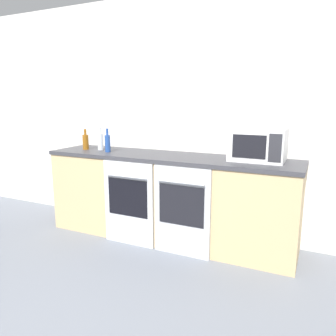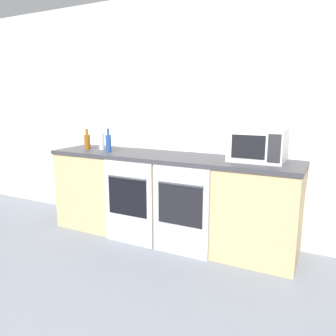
{
  "view_description": "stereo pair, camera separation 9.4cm",
  "coord_description": "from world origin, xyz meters",
  "px_view_note": "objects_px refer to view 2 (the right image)",
  "views": [
    {
      "loc": [
        1.44,
        -0.94,
        1.48
      ],
      "look_at": [
        -0.0,
        2.11,
        0.78
      ],
      "focal_mm": 35.0,
      "sensor_mm": 36.0,
      "label": 1
    },
    {
      "loc": [
        1.52,
        -0.9,
        1.48
      ],
      "look_at": [
        -0.0,
        2.11,
        0.78
      ],
      "focal_mm": 35.0,
      "sensor_mm": 36.0,
      "label": 2
    }
  ],
  "objects_px": {
    "microwave": "(258,145)",
    "bottle_blue": "(108,143)",
    "oven_right": "(181,211)",
    "bottle_amber": "(87,141)",
    "bottle_clear": "(102,141)",
    "oven_left": "(128,203)"
  },
  "relations": [
    {
      "from": "microwave",
      "to": "bottle_blue",
      "type": "xyz_separation_m",
      "value": [
        -1.6,
        -0.17,
        -0.05
      ]
    },
    {
      "from": "oven_right",
      "to": "bottle_amber",
      "type": "xyz_separation_m",
      "value": [
        -1.33,
        0.28,
        0.57
      ]
    },
    {
      "from": "microwave",
      "to": "bottle_blue",
      "type": "relative_size",
      "value": 1.93
    },
    {
      "from": "microwave",
      "to": "bottle_clear",
      "type": "relative_size",
      "value": 1.95
    },
    {
      "from": "oven_right",
      "to": "bottle_amber",
      "type": "relative_size",
      "value": 3.69
    },
    {
      "from": "bottle_clear",
      "to": "bottle_amber",
      "type": "height_order",
      "value": "bottle_clear"
    },
    {
      "from": "oven_left",
      "to": "microwave",
      "type": "bearing_deg",
      "value": 18.53
    },
    {
      "from": "oven_left",
      "to": "bottle_amber",
      "type": "relative_size",
      "value": 3.69
    },
    {
      "from": "oven_left",
      "to": "oven_right",
      "type": "distance_m",
      "value": 0.59
    },
    {
      "from": "bottle_clear",
      "to": "bottle_blue",
      "type": "height_order",
      "value": "bottle_blue"
    },
    {
      "from": "bottle_clear",
      "to": "bottle_amber",
      "type": "relative_size",
      "value": 1.08
    },
    {
      "from": "bottle_clear",
      "to": "bottle_amber",
      "type": "xyz_separation_m",
      "value": [
        -0.18,
        -0.04,
        -0.01
      ]
    },
    {
      "from": "bottle_blue",
      "to": "oven_right",
      "type": "bearing_deg",
      "value": -13.1
    },
    {
      "from": "oven_right",
      "to": "bottle_blue",
      "type": "relative_size",
      "value": 3.38
    },
    {
      "from": "microwave",
      "to": "bottle_amber",
      "type": "height_order",
      "value": "microwave"
    },
    {
      "from": "microwave",
      "to": "oven_left",
      "type": "bearing_deg",
      "value": -161.47
    },
    {
      "from": "oven_left",
      "to": "oven_right",
      "type": "height_order",
      "value": "same"
    },
    {
      "from": "oven_right",
      "to": "bottle_clear",
      "type": "bearing_deg",
      "value": 164.5
    },
    {
      "from": "microwave",
      "to": "bottle_clear",
      "type": "height_order",
      "value": "microwave"
    },
    {
      "from": "bottle_clear",
      "to": "oven_right",
      "type": "bearing_deg",
      "value": -15.5
    },
    {
      "from": "bottle_clear",
      "to": "microwave",
      "type": "bearing_deg",
      "value": 2.62
    },
    {
      "from": "oven_right",
      "to": "bottle_amber",
      "type": "distance_m",
      "value": 1.48
    }
  ]
}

